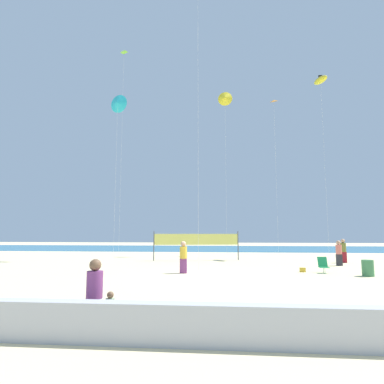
{
  "coord_description": "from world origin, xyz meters",
  "views": [
    {
      "loc": [
        1.38,
        -18.15,
        2.26
      ],
      "look_at": [
        -1.22,
        8.46,
        5.56
      ],
      "focal_mm": 31.04,
      "sensor_mm": 36.0,
      "label": 1
    }
  ],
  "objects_px": {
    "kite_yellow_delta": "(225,98)",
    "trash_barrel": "(368,268)",
    "mother_figure": "(94,292)",
    "beachgoer_olive_shirt": "(343,250)",
    "kite_cyan_delta": "(118,103)",
    "beachgoer_mustard_shirt": "(183,256)",
    "beachgoer_coral_shirt": "(339,252)",
    "folding_beach_chair": "(323,265)",
    "kite_lime_diamond": "(124,56)",
    "beach_handbag": "(303,270)",
    "kite_yellow_inflatable": "(321,80)",
    "volleyball_net": "(196,241)",
    "kite_orange_diamond": "(274,103)",
    "toddler_figure": "(110,311)"
  },
  "relations": [
    {
      "from": "toddler_figure",
      "to": "kite_cyan_delta",
      "type": "xyz_separation_m",
      "value": [
        -6.86,
        20.33,
        13.4
      ]
    },
    {
      "from": "volleyball_net",
      "to": "kite_orange_diamond",
      "type": "xyz_separation_m",
      "value": [
        7.94,
        8.18,
        14.96
      ]
    },
    {
      "from": "beach_handbag",
      "to": "kite_yellow_inflatable",
      "type": "bearing_deg",
      "value": 66.75
    },
    {
      "from": "mother_figure",
      "to": "folding_beach_chair",
      "type": "distance_m",
      "value": 14.96
    },
    {
      "from": "beachgoer_olive_shirt",
      "to": "beach_handbag",
      "type": "bearing_deg",
      "value": 98.25
    },
    {
      "from": "trash_barrel",
      "to": "kite_cyan_delta",
      "type": "xyz_separation_m",
      "value": [
        -16.96,
        9.33,
        13.47
      ]
    },
    {
      "from": "toddler_figure",
      "to": "kite_lime_diamond",
      "type": "bearing_deg",
      "value": 94.64
    },
    {
      "from": "beach_handbag",
      "to": "folding_beach_chair",
      "type": "bearing_deg",
      "value": -13.6
    },
    {
      "from": "trash_barrel",
      "to": "volleyball_net",
      "type": "distance_m",
      "value": 13.51
    },
    {
      "from": "toddler_figure",
      "to": "beachgoer_coral_shirt",
      "type": "relative_size",
      "value": 0.53
    },
    {
      "from": "beachgoer_olive_shirt",
      "to": "kite_yellow_inflatable",
      "type": "relative_size",
      "value": 0.1
    },
    {
      "from": "kite_cyan_delta",
      "to": "beachgoer_mustard_shirt",
      "type": "bearing_deg",
      "value": -51.54
    },
    {
      "from": "mother_figure",
      "to": "toddler_figure",
      "type": "distance_m",
      "value": 0.57
    },
    {
      "from": "beachgoer_mustard_shirt",
      "to": "kite_lime_diamond",
      "type": "bearing_deg",
      "value": -15.21
    },
    {
      "from": "kite_lime_diamond",
      "to": "beachgoer_coral_shirt",
      "type": "bearing_deg",
      "value": -25.81
    },
    {
      "from": "mother_figure",
      "to": "beachgoer_olive_shirt",
      "type": "height_order",
      "value": "beachgoer_olive_shirt"
    },
    {
      "from": "beachgoer_coral_shirt",
      "to": "volleyball_net",
      "type": "distance_m",
      "value": 10.86
    },
    {
      "from": "kite_cyan_delta",
      "to": "kite_yellow_inflatable",
      "type": "height_order",
      "value": "kite_yellow_inflatable"
    },
    {
      "from": "beachgoer_mustard_shirt",
      "to": "beach_handbag",
      "type": "relative_size",
      "value": 5.61
    },
    {
      "from": "beachgoer_olive_shirt",
      "to": "beachgoer_coral_shirt",
      "type": "bearing_deg",
      "value": 108.06
    },
    {
      "from": "beachgoer_mustard_shirt",
      "to": "trash_barrel",
      "type": "distance_m",
      "value": 9.84
    },
    {
      "from": "kite_yellow_delta",
      "to": "trash_barrel",
      "type": "bearing_deg",
      "value": -65.51
    },
    {
      "from": "mother_figure",
      "to": "beachgoer_coral_shirt",
      "type": "xyz_separation_m",
      "value": [
        10.94,
        16.61,
        0.05
      ]
    },
    {
      "from": "mother_figure",
      "to": "kite_cyan_delta",
      "type": "height_order",
      "value": "kite_cyan_delta"
    },
    {
      "from": "toddler_figure",
      "to": "kite_yellow_inflatable",
      "type": "height_order",
      "value": "kite_yellow_inflatable"
    },
    {
      "from": "beachgoer_olive_shirt",
      "to": "volleyball_net",
      "type": "relative_size",
      "value": 0.26
    },
    {
      "from": "beach_handbag",
      "to": "toddler_figure",
      "type": "bearing_deg",
      "value": -119.48
    },
    {
      "from": "beachgoer_olive_shirt",
      "to": "beachgoer_coral_shirt",
      "type": "distance_m",
      "value": 2.6
    },
    {
      "from": "beachgoer_mustard_shirt",
      "to": "trash_barrel",
      "type": "height_order",
      "value": "beachgoer_mustard_shirt"
    },
    {
      "from": "mother_figure",
      "to": "volleyball_net",
      "type": "distance_m",
      "value": 20.12
    },
    {
      "from": "mother_figure",
      "to": "kite_orange_diamond",
      "type": "relative_size",
      "value": 0.1
    },
    {
      "from": "mother_figure",
      "to": "volleyball_net",
      "type": "bearing_deg",
      "value": 99.23
    },
    {
      "from": "beachgoer_olive_shirt",
      "to": "trash_barrel",
      "type": "xyz_separation_m",
      "value": [
        -1.53,
        -8.05,
        -0.54
      ]
    },
    {
      "from": "kite_cyan_delta",
      "to": "mother_figure",
      "type": "bearing_deg",
      "value": -72.35
    },
    {
      "from": "beachgoer_olive_shirt",
      "to": "beachgoer_mustard_shirt",
      "type": "height_order",
      "value": "beachgoer_olive_shirt"
    },
    {
      "from": "folding_beach_chair",
      "to": "kite_lime_diamond",
      "type": "height_order",
      "value": "kite_lime_diamond"
    },
    {
      "from": "beachgoer_coral_shirt",
      "to": "kite_yellow_inflatable",
      "type": "height_order",
      "value": "kite_yellow_inflatable"
    },
    {
      "from": "mother_figure",
      "to": "volleyball_net",
      "type": "xyz_separation_m",
      "value": [
        0.69,
        20.1,
        0.75
      ]
    },
    {
      "from": "trash_barrel",
      "to": "beachgoer_olive_shirt",
      "type": "bearing_deg",
      "value": 79.22
    },
    {
      "from": "kite_cyan_delta",
      "to": "kite_yellow_inflatable",
      "type": "xyz_separation_m",
      "value": [
        19.0,
        3.97,
        3.18
      ]
    },
    {
      "from": "kite_cyan_delta",
      "to": "beachgoer_coral_shirt",
      "type": "bearing_deg",
      "value": -11.82
    },
    {
      "from": "folding_beach_chair",
      "to": "kite_yellow_delta",
      "type": "height_order",
      "value": "kite_yellow_delta"
    },
    {
      "from": "toddler_figure",
      "to": "trash_barrel",
      "type": "height_order",
      "value": "toddler_figure"
    },
    {
      "from": "beachgoer_coral_shirt",
      "to": "beach_handbag",
      "type": "relative_size",
      "value": 5.44
    },
    {
      "from": "toddler_figure",
      "to": "kite_yellow_inflatable",
      "type": "distance_m",
      "value": 31.83
    },
    {
      "from": "kite_lime_diamond",
      "to": "toddler_figure",
      "type": "bearing_deg",
      "value": -72.39
    },
    {
      "from": "folding_beach_chair",
      "to": "beach_handbag",
      "type": "bearing_deg",
      "value": -168.0
    },
    {
      "from": "beachgoer_mustard_shirt",
      "to": "beach_handbag",
      "type": "xyz_separation_m",
      "value": [
        6.83,
        1.23,
        -0.83
      ]
    },
    {
      "from": "folding_beach_chair",
      "to": "kite_cyan_delta",
      "type": "relative_size",
      "value": 0.06
    },
    {
      "from": "toddler_figure",
      "to": "beach_handbag",
      "type": "distance_m",
      "value": 14.45
    }
  ]
}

